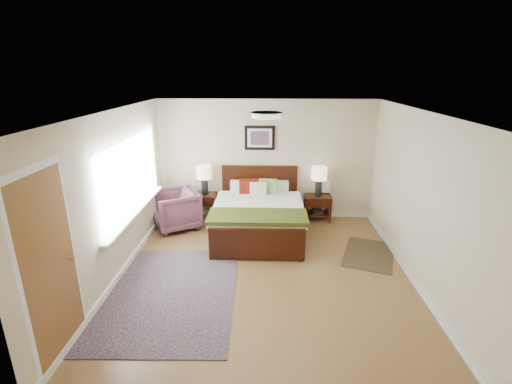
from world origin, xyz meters
TOP-DOWN VIEW (x-y plane):
  - floor at (0.00, 0.00)m, footprint 5.00×5.00m
  - back_wall at (0.00, 2.50)m, footprint 4.50×0.04m
  - front_wall at (0.00, -2.50)m, footprint 4.50×0.04m
  - left_wall at (-2.25, 0.00)m, footprint 0.04×5.00m
  - right_wall at (2.25, 0.00)m, footprint 0.04×5.00m
  - ceiling at (0.00, 0.00)m, footprint 4.50×5.00m
  - window at (-2.20, 0.70)m, footprint 0.11×2.72m
  - door at (-2.23, -1.75)m, footprint 0.06×1.00m
  - ceil_fixture at (0.00, 0.00)m, footprint 0.44×0.44m
  - bed at (-0.14, 1.48)m, footprint 1.72×2.07m
  - wall_art at (-0.14, 2.47)m, footprint 0.62×0.05m
  - nightstand_left at (-1.28, 2.25)m, footprint 0.46×0.42m
  - nightstand_right at (1.09, 2.26)m, footprint 0.55×0.41m
  - lamp_left at (-1.28, 2.27)m, footprint 0.32×0.32m
  - lamp_right at (1.09, 2.27)m, footprint 0.32×0.32m
  - armchair at (-1.80, 1.77)m, footprint 1.14×1.13m
  - rug_persian at (-1.35, -0.55)m, footprint 1.90×2.63m
  - rug_navy at (1.80, 0.72)m, footprint 1.15×1.40m

SIDE VIEW (x-z plane):
  - floor at x=0.00m, z-range 0.00..0.00m
  - rug_persian at x=-1.35m, z-range 0.00..0.01m
  - rug_navy at x=1.80m, z-range 0.00..0.01m
  - nightstand_right at x=1.09m, z-range 0.07..0.62m
  - armchair at x=-1.80m, z-range 0.00..0.77m
  - nightstand_left at x=-1.28m, z-range 0.16..0.70m
  - bed at x=-0.14m, z-range -0.04..1.07m
  - lamp_right at x=1.09m, z-range 0.66..1.27m
  - lamp_left at x=-1.28m, z-range 0.67..1.28m
  - door at x=-2.23m, z-range -0.02..2.16m
  - back_wall at x=0.00m, z-range 0.00..2.50m
  - front_wall at x=0.00m, z-range 0.00..2.50m
  - left_wall at x=-2.25m, z-range 0.00..2.50m
  - right_wall at x=2.25m, z-range 0.00..2.50m
  - window at x=-2.20m, z-range 0.72..2.04m
  - wall_art at x=-0.14m, z-range 1.47..1.97m
  - ceil_fixture at x=0.00m, z-range 2.43..2.50m
  - ceiling at x=0.00m, z-range 2.49..2.51m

